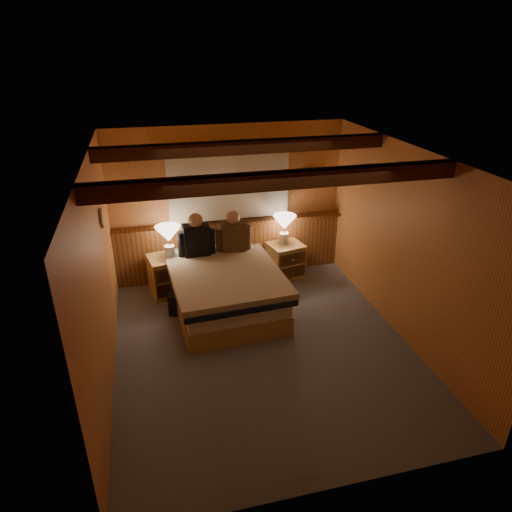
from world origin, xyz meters
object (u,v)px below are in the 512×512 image
object	(u,v)px
nightstand_left	(169,275)
person_left	(196,238)
nightstand_right	(286,260)
person_right	(233,234)
duffel_bag	(189,301)
bed	(225,289)
lamp_left	(168,236)
lamp_right	(284,224)

from	to	relation	value
nightstand_left	person_left	world-z (taller)	person_left
nightstand_right	person_right	world-z (taller)	person_right
duffel_bag	bed	bearing A→B (deg)	6.26
nightstand_left	lamp_left	xyz separation A→B (m)	(0.04, -0.02, 0.64)
bed	person_right	bearing A→B (deg)	64.50
duffel_bag	person_left	bearing A→B (deg)	83.75
person_left	person_right	distance (m)	0.55
nightstand_left	lamp_left	distance (m)	0.64
bed	person_left	bearing A→B (deg)	112.91
lamp_left	person_left	xyz separation A→B (m)	(0.39, -0.07, -0.04)
nightstand_right	person_right	xyz separation A→B (m)	(-0.87, -0.16, 0.61)
nightstand_left	lamp_left	bearing A→B (deg)	-37.74
nightstand_left	person_right	bearing A→B (deg)	-14.00
lamp_right	lamp_left	bearing A→B (deg)	-174.95
lamp_left	lamp_right	world-z (taller)	lamp_left
bed	duffel_bag	xyz separation A→B (m)	(-0.51, 0.09, -0.17)
nightstand_left	lamp_right	world-z (taller)	lamp_right
nightstand_right	duffel_bag	distance (m)	1.78
lamp_right	duffel_bag	distance (m)	1.92
nightstand_right	lamp_left	world-z (taller)	lamp_left
nightstand_right	lamp_left	size ratio (longest dim) A/B	1.22
nightstand_right	lamp_right	distance (m)	0.61
person_right	lamp_left	bearing A→B (deg)	-179.03
nightstand_left	person_left	size ratio (longest dim) A/B	0.94
lamp_right	duffel_bag	world-z (taller)	lamp_right
nightstand_left	lamp_right	bearing A→B (deg)	-6.16
bed	duffel_bag	bearing A→B (deg)	166.39
lamp_right	person_right	xyz separation A→B (m)	(-0.85, -0.20, -0.01)
person_left	bed	bearing A→B (deg)	-65.04
nightstand_right	person_right	bearing A→B (deg)	178.17
person_left	nightstand_right	bearing A→B (deg)	6.12
nightstand_left	duffel_bag	xyz separation A→B (m)	(0.22, -0.60, -0.13)
nightstand_left	person_left	xyz separation A→B (m)	(0.44, -0.09, 0.60)
nightstand_right	person_right	size ratio (longest dim) A/B	0.93
bed	nightstand_right	xyz separation A→B (m)	(1.13, 0.79, -0.05)
nightstand_left	nightstand_right	size ratio (longest dim) A/B	1.04
person_left	duffel_bag	distance (m)	0.92
lamp_left	duffel_bag	world-z (taller)	lamp_left
nightstand_right	person_left	bearing A→B (deg)	175.47
person_left	nightstand_left	bearing A→B (deg)	166.67
lamp_left	person_right	distance (m)	0.95
person_left	duffel_bag	size ratio (longest dim) A/B	1.12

